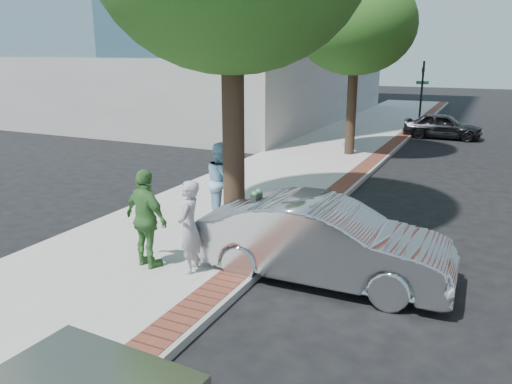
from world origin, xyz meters
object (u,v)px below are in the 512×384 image
Objects in this scene: person_officer at (222,181)px; person_gray at (189,227)px; person_green at (146,219)px; sedan_silver at (324,241)px; bg_car at (443,126)px; parking_meter at (256,210)px.

person_gray is at bearing 165.61° from person_officer.
person_officer reaches higher than person_green.
person_green is at bearing 109.37° from sedan_silver.
sedan_silver reaches higher than bg_car.
sedan_silver is at bearing 99.30° from person_gray.
sedan_silver is (1.44, -0.01, -0.42)m from parking_meter.
sedan_silver is at bearing 178.26° from bg_car.
bg_car is at bearing -44.73° from person_officer.
person_gray is 0.89m from person_green.
person_officer reaches higher than parking_meter.
parking_meter is 18.53m from bg_car.
bg_car is at bearing 84.63° from parking_meter.
person_green is (-0.87, -0.17, 0.08)m from person_gray.
parking_meter reaches higher than sedan_silver.
person_officer is at bearing 58.04° from sedan_silver.
person_officer is 3.87m from sedan_silver.
person_gray is 0.38× the size of sedan_silver.
person_gray is 19.68m from bg_car.
sedan_silver is (3.21, 1.22, -0.35)m from person_green.
parking_meter is 0.75× the size of person_green.
parking_meter is 1.41m from person_gray.
parking_meter is 1.49m from sedan_silver.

